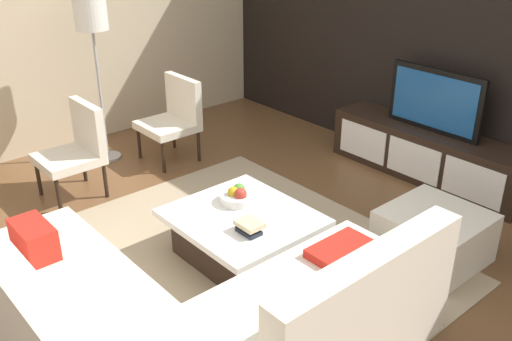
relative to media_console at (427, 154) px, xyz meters
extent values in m
plane|color=brown|center=(0.00, -2.40, -0.25)|extent=(14.00, 14.00, 0.00)
cube|color=black|center=(0.00, 0.30, 1.15)|extent=(6.40, 0.12, 2.80)
cube|color=beige|center=(-3.20, -2.20, 1.15)|extent=(0.12, 5.20, 2.80)
cube|color=tan|center=(-0.10, -2.40, -0.24)|extent=(2.99, 2.61, 0.01)
cube|color=black|center=(0.00, 0.00, 0.00)|extent=(2.04, 0.47, 0.50)
cube|color=white|center=(-0.63, -0.24, 0.00)|extent=(0.58, 0.01, 0.35)
cube|color=white|center=(0.00, -0.24, 0.00)|extent=(0.58, 0.01, 0.35)
cube|color=white|center=(0.63, -0.24, 0.00)|extent=(0.58, 0.01, 0.35)
cube|color=black|center=(0.00, 0.00, 0.55)|extent=(0.98, 0.05, 0.61)
cube|color=#194C8C|center=(0.00, -0.03, 0.55)|extent=(0.88, 0.01, 0.51)
cube|color=beige|center=(0.20, -3.70, -0.03)|extent=(2.36, 0.85, 0.44)
cube|color=beige|center=(0.20, -4.03, 0.39)|extent=(2.36, 0.18, 0.40)
cube|color=beige|center=(0.96, -2.55, -0.03)|extent=(0.85, 1.43, 0.44)
cube|color=beige|center=(1.29, -2.55, 0.39)|extent=(0.18, 1.43, 0.40)
cube|color=red|center=(-0.51, -3.70, 0.30)|extent=(0.36, 0.20, 0.22)
cube|color=red|center=(0.96, -2.20, 0.22)|extent=(0.60, 0.44, 0.06)
cube|color=black|center=(-0.10, -2.30, -0.08)|extent=(0.83, 0.76, 0.33)
cube|color=white|center=(-0.10, -2.30, 0.10)|extent=(1.04, 0.94, 0.05)
cylinder|color=black|center=(-2.15, -3.07, -0.06)|extent=(0.04, 0.04, 0.38)
cylinder|color=black|center=(-1.71, -3.07, -0.06)|extent=(0.04, 0.04, 0.38)
cylinder|color=black|center=(-2.15, -2.62, -0.06)|extent=(0.04, 0.04, 0.38)
cylinder|color=black|center=(-1.71, -2.62, -0.06)|extent=(0.04, 0.04, 0.38)
cube|color=beige|center=(-1.93, -2.85, 0.13)|extent=(0.53, 0.53, 0.08)
cube|color=beige|center=(-1.93, -2.62, 0.40)|extent=(0.53, 0.08, 0.45)
cylinder|color=#A5A5AA|center=(-2.52, -2.19, -0.24)|extent=(0.28, 0.28, 0.02)
cylinder|color=#A5A5AA|center=(-2.52, -2.19, 0.45)|extent=(0.03, 0.03, 1.35)
cylinder|color=white|center=(-2.52, -2.19, 1.28)|extent=(0.32, 0.32, 0.32)
cube|color=beige|center=(0.87, -1.20, -0.05)|extent=(0.70, 0.70, 0.40)
cylinder|color=silver|center=(-0.28, -2.20, 0.17)|extent=(0.28, 0.28, 0.07)
sphere|color=#B23326|center=(-0.24, -2.20, 0.22)|extent=(0.10, 0.10, 0.10)
sphere|color=#4C8C33|center=(-0.31, -2.16, 0.22)|extent=(0.09, 0.09, 0.09)
sphere|color=gold|center=(-0.30, -2.22, 0.22)|extent=(0.09, 0.09, 0.09)
cylinder|color=black|center=(-2.28, -1.93, -0.06)|extent=(0.04, 0.04, 0.38)
cylinder|color=black|center=(-1.81, -1.93, -0.06)|extent=(0.04, 0.04, 0.38)
cylinder|color=black|center=(-2.28, -1.49, -0.06)|extent=(0.04, 0.04, 0.38)
cylinder|color=black|center=(-1.81, -1.49, -0.06)|extent=(0.04, 0.04, 0.38)
cube|color=beige|center=(-2.05, -1.71, 0.13)|extent=(0.56, 0.52, 0.08)
cube|color=beige|center=(-2.05, -1.49, 0.40)|extent=(0.56, 0.08, 0.45)
cube|color=#1E232D|center=(0.13, -2.42, 0.14)|extent=(0.18, 0.11, 0.03)
cube|color=#1E232D|center=(0.11, -2.41, 0.17)|extent=(0.15, 0.12, 0.02)
cube|color=#CCB78C|center=(0.13, -2.41, 0.20)|extent=(0.19, 0.15, 0.03)
camera|label=1|loc=(2.77, -4.65, 2.27)|focal=39.85mm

